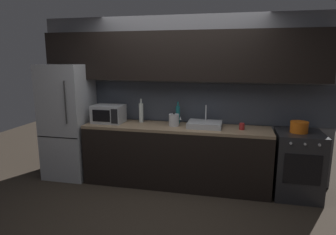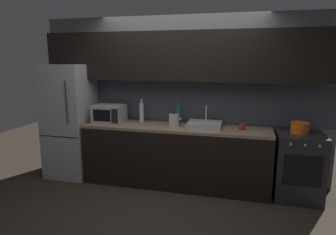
{
  "view_description": "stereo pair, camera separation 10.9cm",
  "coord_description": "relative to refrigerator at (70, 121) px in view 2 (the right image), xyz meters",
  "views": [
    {
      "loc": [
        0.82,
        -3.21,
        1.88
      ],
      "look_at": [
        -0.12,
        0.9,
        1.02
      ],
      "focal_mm": 31.62,
      "sensor_mm": 36.0,
      "label": 1
    },
    {
      "loc": [
        0.93,
        -3.18,
        1.88
      ],
      "look_at": [
        -0.12,
        0.9,
        1.02
      ],
      "focal_mm": 31.62,
      "sensor_mm": 36.0,
      "label": 2
    }
  ],
  "objects": [
    {
      "name": "mug_red",
      "position": [
        2.67,
        -0.01,
        0.05
      ],
      "size": [
        0.07,
        0.07,
        0.09
      ],
      "primitive_type": "cylinder",
      "color": "#A82323",
      "rests_on": "counter_run"
    },
    {
      "name": "wine_bottle_clear",
      "position": [
        1.16,
        0.15,
        0.16
      ],
      "size": [
        0.07,
        0.07,
        0.36
      ],
      "color": "silver",
      "rests_on": "counter_run"
    },
    {
      "name": "back_wall",
      "position": [
        1.73,
        0.3,
        0.66
      ],
      "size": [
        4.45,
        0.44,
        2.5
      ],
      "color": "slate",
      "rests_on": "ground"
    },
    {
      "name": "ground_plane",
      "position": [
        1.73,
        -0.9,
        -0.89
      ],
      "size": [
        10.0,
        10.0,
        0.0
      ],
      "primitive_type": "plane",
      "color": "#2D261E"
    },
    {
      "name": "wine_bottle_teal",
      "position": [
        1.73,
        0.2,
        0.15
      ],
      "size": [
        0.07,
        0.07,
        0.33
      ],
      "color": "#19666B",
      "rests_on": "counter_run"
    },
    {
      "name": "oven_range",
      "position": [
        3.43,
        -0.0,
        -0.44
      ],
      "size": [
        0.6,
        0.62,
        0.9
      ],
      "color": "#232326",
      "rests_on": "ground"
    },
    {
      "name": "refrigerator",
      "position": [
        0.0,
        0.0,
        0.0
      ],
      "size": [
        0.68,
        0.69,
        1.78
      ],
      "color": "#ADAFB5",
      "rests_on": "ground"
    },
    {
      "name": "cooking_pot",
      "position": [
        3.41,
        0.0,
        0.08
      ],
      "size": [
        0.23,
        0.23,
        0.15
      ],
      "color": "orange",
      "rests_on": "oven_range"
    },
    {
      "name": "microwave",
      "position": [
        0.68,
        0.02,
        0.14
      ],
      "size": [
        0.46,
        0.35,
        0.27
      ],
      "color": "#A8AAAF",
      "rests_on": "counter_run"
    },
    {
      "name": "sink_basin",
      "position": [
        2.15,
        0.03,
        0.05
      ],
      "size": [
        0.48,
        0.38,
        0.3
      ],
      "color": "#ADAFB5",
      "rests_on": "counter_run"
    },
    {
      "name": "counter_run",
      "position": [
        1.73,
        0.0,
        -0.44
      ],
      "size": [
        2.71,
        0.6,
        0.9
      ],
      "color": "black",
      "rests_on": "ground"
    },
    {
      "name": "kettle",
      "position": [
        1.71,
        0.01,
        0.1
      ],
      "size": [
        0.18,
        0.15,
        0.2
      ],
      "color": "#B7BABF",
      "rests_on": "counter_run"
    }
  ]
}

